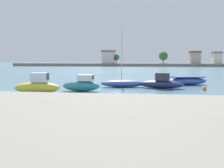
# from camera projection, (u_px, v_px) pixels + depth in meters

# --- Properties ---
(ground_plane) EXTENTS (400.00, 400.00, 0.00)m
(ground_plane) POSITION_uv_depth(u_px,v_px,m) (18.00, 120.00, 12.08)
(ground_plane) COLOR slate
(moored_boat_1) EXTENTS (4.47, 1.77, 1.97)m
(moored_boat_1) POSITION_uv_depth(u_px,v_px,m) (38.00, 86.00, 21.59)
(moored_boat_1) COLOR yellow
(moored_boat_1) RESTS_ON ground
(moored_boat_2) EXTENTS (3.87, 1.33, 1.69)m
(moored_boat_2) POSITION_uv_depth(u_px,v_px,m) (82.00, 85.00, 23.05)
(moored_boat_2) COLOR teal
(moored_boat_2) RESTS_ON ground
(moored_boat_3) EXTENTS (5.43, 2.13, 7.06)m
(moored_boat_3) POSITION_uv_depth(u_px,v_px,m) (123.00, 83.00, 26.59)
(moored_boat_3) COLOR #3856A8
(moored_boat_3) RESTS_ON ground
(moored_boat_4) EXTENTS (5.27, 2.59, 1.74)m
(moored_boat_4) POSITION_uv_depth(u_px,v_px,m) (161.00, 83.00, 25.44)
(moored_boat_4) COLOR navy
(moored_boat_4) RESTS_ON ground
(moored_boat_5) EXTENTS (5.29, 2.93, 1.07)m
(moored_boat_5) POSITION_uv_depth(u_px,v_px,m) (188.00, 81.00, 28.96)
(moored_boat_5) COLOR #3856A8
(moored_boat_5) RESTS_ON ground
(mooring_buoy_1) EXTENTS (0.26, 0.26, 0.26)m
(mooring_buoy_1) POSITION_uv_depth(u_px,v_px,m) (148.00, 96.00, 19.44)
(mooring_buoy_1) COLOR yellow
(mooring_buoy_1) RESTS_ON ground
(mooring_buoy_2) EXTENTS (0.44, 0.44, 0.44)m
(mooring_buoy_2) POSITION_uv_depth(u_px,v_px,m) (205.00, 88.00, 23.73)
(mooring_buoy_2) COLOR orange
(mooring_buoy_2) RESTS_ON ground
(mooring_buoy_3) EXTENTS (0.29, 0.29, 0.29)m
(mooring_buoy_3) POSITION_uv_depth(u_px,v_px,m) (85.00, 81.00, 32.10)
(mooring_buoy_3) COLOR yellow
(mooring_buoy_3) RESTS_ON ground
(mooring_buoy_4) EXTENTS (0.40, 0.40, 0.40)m
(mooring_buoy_4) POSITION_uv_depth(u_px,v_px,m) (31.00, 77.00, 39.20)
(mooring_buoy_4) COLOR yellow
(mooring_buoy_4) RESTS_ON ground
(distant_shoreline) EXTENTS (109.10, 10.16, 7.48)m
(distant_shoreline) POSITION_uv_depth(u_px,v_px,m) (131.00, 63.00, 107.75)
(distant_shoreline) COLOR gray
(distant_shoreline) RESTS_ON ground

